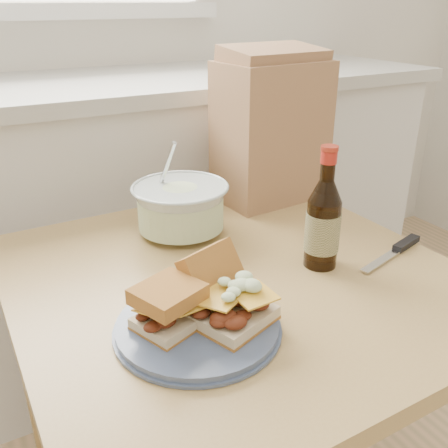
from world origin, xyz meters
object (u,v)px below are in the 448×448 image
dining_table (235,316)px  plate (198,326)px  coleslaw_bowl (181,209)px  paper_bag (271,132)px  beer_bottle (323,223)px

dining_table → plate: (-0.14, -0.13, 0.11)m
coleslaw_bowl → plate: bearing=-110.4°
coleslaw_bowl → paper_bag: 0.33m
plate → beer_bottle: bearing=14.4°
dining_table → paper_bag: (0.28, 0.31, 0.27)m
plate → beer_bottle: (0.31, 0.08, 0.08)m
dining_table → beer_bottle: 0.25m
plate → coleslaw_bowl: bearing=69.6°
beer_bottle → dining_table: bearing=-173.7°
coleslaw_bowl → paper_bag: bearing=17.2°
coleslaw_bowl → beer_bottle: size_ratio=0.89×
plate → beer_bottle: beer_bottle is taller
dining_table → plate: size_ratio=3.21×
dining_table → plate: bearing=-139.2°
dining_table → coleslaw_bowl: 0.27m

